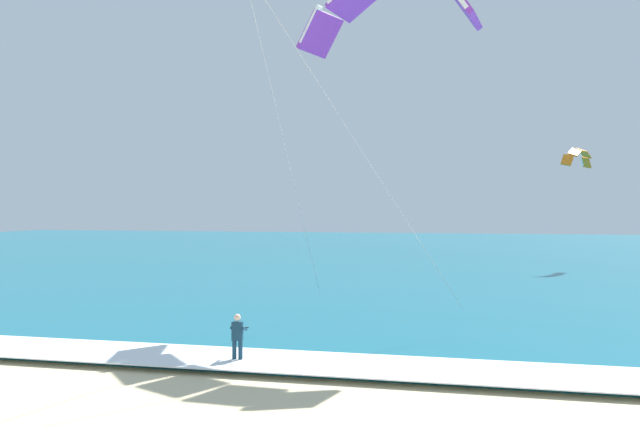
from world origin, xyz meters
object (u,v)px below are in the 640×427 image
surfboard (237,366)px  kite_primary (388,0)px  kitesurfer (238,337)px  kite_distant (579,156)px

surfboard → kite_primary: size_ratio=0.10×
kite_primary → kitesurfer: bearing=-115.6°
kitesurfer → kite_distant: kite_distant is taller
kite_primary → kite_distant: (11.77, 29.91, -4.43)m
kitesurfer → kite_primary: size_ratio=0.12×
kitesurfer → kite_primary: 15.64m
surfboard → kitesurfer: kitesurfer is taller
surfboard → kitesurfer: size_ratio=0.85×
kite_primary → kite_distant: size_ratio=3.45×
surfboard → kitesurfer: 0.91m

